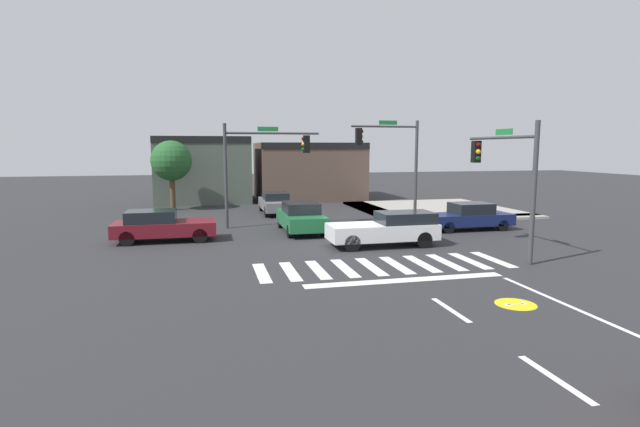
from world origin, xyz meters
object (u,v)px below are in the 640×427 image
car_white (388,228)px  car_green (301,217)px  roadside_tree (171,161)px  car_maroon (162,225)px  car_navy (469,217)px  traffic_signal_northeast (392,152)px  car_gray (275,203)px  traffic_signal_northwest (262,157)px  traffic_signal_southeast (505,166)px

car_white → car_green: size_ratio=1.07×
roadside_tree → car_maroon: bearing=-89.0°
car_maroon → car_navy: car_maroon is taller
traffic_signal_northeast → car_gray: bearing=-36.2°
car_white → traffic_signal_northeast: bearing=-112.6°
car_green → car_navy: car_green is taller
roadside_tree → car_white: bearing=-56.6°
car_gray → car_navy: size_ratio=1.00×
car_gray → car_maroon: 10.40m
car_green → roadside_tree: size_ratio=0.93×
car_maroon → car_green: car_green is taller
car_white → car_green: (-3.02, 4.37, -0.00)m
traffic_signal_northwest → roadside_tree: (-5.24, 8.67, -0.44)m
car_gray → car_green: car_green is taller
traffic_signal_northeast → car_green: bearing=24.0°
car_gray → car_maroon: bearing=-38.1°
traffic_signal_northeast → car_white: 8.27m
car_gray → traffic_signal_northeast: bearing=53.8°
traffic_signal_northeast → car_white: size_ratio=1.23×
traffic_signal_southeast → car_navy: size_ratio=1.16×
traffic_signal_northwest → roadside_tree: 10.14m
car_gray → roadside_tree: (-6.63, 3.51, 2.65)m
car_maroon → roadside_tree: 11.99m
car_maroon → traffic_signal_northwest: bearing=31.0°
traffic_signal_southeast → car_maroon: bearing=66.1°
traffic_signal_northeast → traffic_signal_northwest: 7.65m
traffic_signal_northwest → car_white: 8.51m
car_maroon → car_navy: 15.44m
traffic_signal_northwest → car_white: traffic_signal_northwest is taller
traffic_signal_northwest → car_navy: bearing=-18.0°
traffic_signal_southeast → car_white: 5.45m
traffic_signal_northeast → car_navy: traffic_signal_northeast is taller
traffic_signal_northwest → car_navy: size_ratio=1.23×
car_gray → car_maroon: (-6.42, -8.18, 0.02)m
traffic_signal_northeast → traffic_signal_southeast: bearing=95.7°
traffic_signal_southeast → roadside_tree: traffic_signal_southeast is taller
car_navy → roadside_tree: (-15.65, 12.05, 2.67)m
car_gray → roadside_tree: roadside_tree is taller
car_white → car_navy: bearing=-152.0°
car_green → car_navy: 8.82m
car_navy → roadside_tree: size_ratio=0.95×
car_navy → roadside_tree: 19.93m
car_maroon → roadside_tree: size_ratio=0.96×
traffic_signal_southeast → roadside_tree: (-13.82, 17.73, -0.18)m
traffic_signal_southeast → car_green: bearing=44.5°
car_navy → car_white: bearing=-152.0°
traffic_signal_northeast → roadside_tree: traffic_signal_northeast is taller
car_white → car_navy: size_ratio=1.05×
car_navy → traffic_signal_southeast: bearing=-107.8°
traffic_signal_northeast → car_gray: (-6.23, 4.55, -3.32)m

